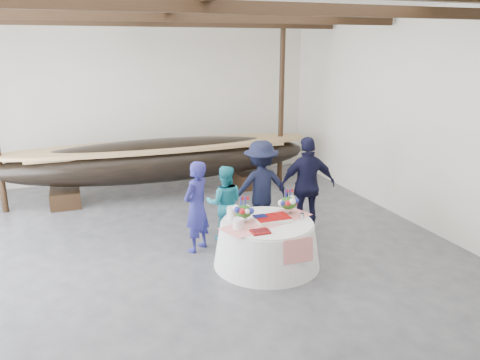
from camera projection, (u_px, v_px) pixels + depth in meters
name	position (u px, v px, depth m)	size (l,w,h in m)	color
floor	(195.00, 262.00, 8.40)	(10.00, 12.00, 0.01)	#3D3D42
wall_back	(140.00, 100.00, 13.20)	(10.00, 0.02, 4.50)	silver
wall_front	(480.00, 354.00, 2.35)	(10.00, 0.02, 4.50)	silver
wall_right	(433.00, 123.00, 9.39)	(0.02, 12.00, 4.50)	silver
pavilion_structure	(178.00, 29.00, 7.94)	(9.80, 11.76, 4.50)	black
longboat_display	(162.00, 160.00, 11.87)	(7.91, 1.58, 1.48)	black
banquet_table	(267.00, 243.00, 8.21)	(1.87, 1.87, 0.80)	silver
tabletop_items	(264.00, 211.00, 8.16)	(1.82, 1.11, 0.40)	red
guest_woman_blue	(196.00, 207.00, 8.67)	(0.63, 0.41, 1.73)	navy
guest_woman_teal	(225.00, 203.00, 9.20)	(0.73, 0.57, 1.51)	teal
guest_man_left	(261.00, 188.00, 9.48)	(1.25, 0.72, 1.94)	black
guest_man_right	(307.00, 185.00, 9.51)	(1.17, 0.49, 2.00)	black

